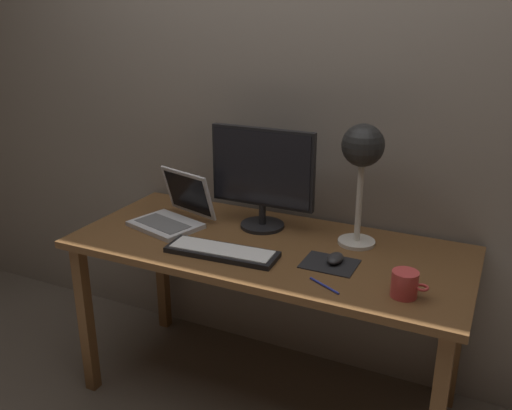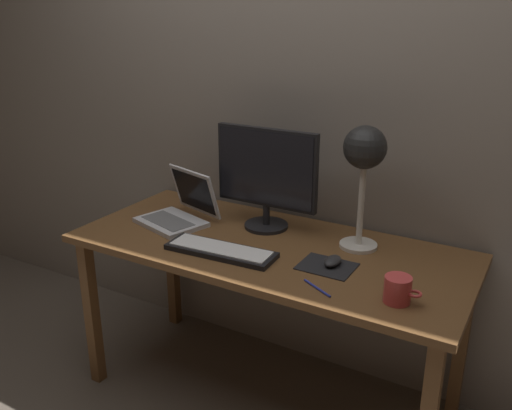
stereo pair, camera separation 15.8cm
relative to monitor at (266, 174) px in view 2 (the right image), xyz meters
The scene contains 11 objects.
ground_plane 1.00m from the monitor, 57.99° to the right, with size 4.80×4.80×0.00m, color brown.
back_wall 0.41m from the monitor, 68.00° to the left, with size 4.80×0.06×2.60m, color gray.
desk 0.37m from the monitor, 57.99° to the right, with size 1.60×0.70×0.74m.
monitor is the anchor object (origin of this frame).
keyboard_main 0.40m from the monitor, 93.97° to the right, with size 0.45×0.17×0.03m.
laptop 0.42m from the monitor, 161.64° to the right, with size 0.35×0.35×0.23m.
desk_lamp 0.44m from the monitor, ahead, with size 0.16×0.16×0.49m.
mousepad 0.50m from the monitor, 30.67° to the right, with size 0.20×0.16×0.00m, color black.
mouse 0.50m from the monitor, 27.70° to the right, with size 0.06×0.10×0.03m, color #28282B.
coffee_mug 0.79m from the monitor, 27.20° to the right, with size 0.12×0.09×0.09m.
pen 0.63m from the monitor, 43.65° to the right, with size 0.01×0.01×0.14m, color #2633A5.
Camera 2 is at (0.97, -1.78, 1.64)m, focal length 38.50 mm.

